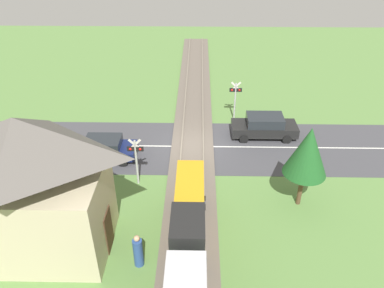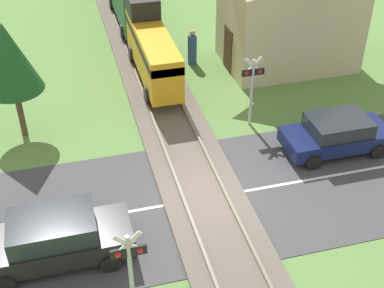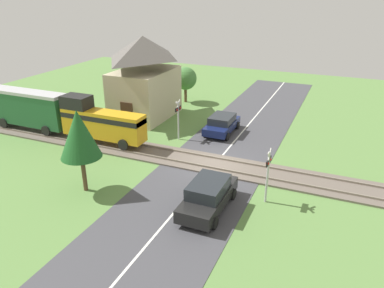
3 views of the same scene
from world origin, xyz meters
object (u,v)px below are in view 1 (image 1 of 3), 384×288
Objects in this scene: car_near_crossing at (264,126)px; station_building at (32,190)px; crossing_signal_west_approach at (235,96)px; crossing_signal_east_approach at (136,155)px; pedestrian_by_station at (138,252)px; car_far_side at (104,148)px.

car_near_crossing is 0.65× the size of station_building.
station_building reaches higher than car_near_crossing.
station_building is at bearing 52.67° from crossing_signal_west_approach.
crossing_signal_east_approach reaches higher than pedestrian_by_station.
crossing_signal_west_approach is 10.03m from crossing_signal_east_approach.
pedestrian_by_station is at bearing 98.40° from crossing_signal_east_approach.
station_building reaches higher than crossing_signal_east_approach.
car_near_crossing is at bearing -145.85° from crossing_signal_east_approach.
crossing_signal_east_approach reaches higher than car_near_crossing.
car_far_side is 2.30× the size of pedestrian_by_station.
crossing_signal_east_approach reaches higher than car_far_side.
crossing_signal_east_approach is 0.44× the size of station_building.
pedestrian_by_station is (-0.86, 5.82, -1.13)m from crossing_signal_east_approach.
station_building is (3.60, 4.81, 1.45)m from crossing_signal_east_approach.
crossing_signal_west_approach is at bearing -110.92° from pedestrian_by_station.
station_building is at bearing 41.42° from car_near_crossing.
pedestrian_by_station is (5.26, 13.76, -1.13)m from crossing_signal_west_approach.
car_far_side is at bearing -68.10° from pedestrian_by_station.
car_near_crossing is 1.11× the size of car_far_side.
pedestrian_by_station reaches higher than car_near_crossing.
crossing_signal_east_approach is 6.18m from station_building.
station_building reaches higher than crossing_signal_west_approach.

